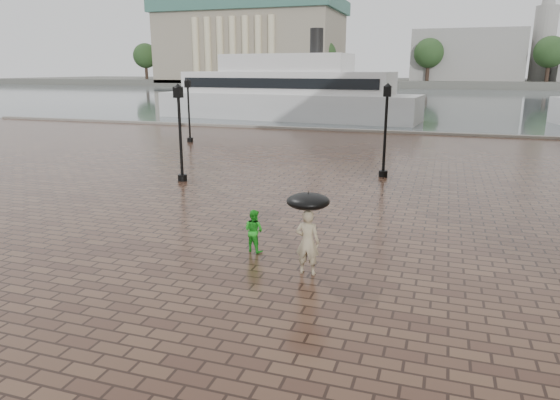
# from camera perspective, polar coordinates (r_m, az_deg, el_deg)

# --- Properties ---
(ground) EXTENTS (300.00, 300.00, 0.00)m
(ground) POSITION_cam_1_polar(r_m,az_deg,el_deg) (13.18, -9.25, -8.57)
(ground) COLOR #362118
(ground) RESTS_ON ground
(harbour_water) EXTENTS (240.00, 240.00, 0.00)m
(harbour_water) POSITION_cam_1_polar(r_m,az_deg,el_deg) (102.98, 15.31, 11.33)
(harbour_water) COLOR #414B4F
(harbour_water) RESTS_ON ground
(quay_edge) EXTENTS (80.00, 0.60, 0.30)m
(quay_edge) POSITION_cam_1_polar(r_m,az_deg,el_deg) (43.38, 10.59, 7.63)
(quay_edge) COLOR slate
(quay_edge) RESTS_ON ground
(far_shore) EXTENTS (300.00, 60.00, 2.00)m
(far_shore) POSITION_cam_1_polar(r_m,az_deg,el_deg) (170.84, 16.71, 12.72)
(far_shore) COLOR #4C4C47
(far_shore) RESTS_ON ground
(museum) EXTENTS (57.00, 32.50, 26.00)m
(museum) POSITION_cam_1_polar(r_m,az_deg,el_deg) (166.98, -3.30, 17.69)
(museum) COLOR gray
(museum) RESTS_ON ground
(far_trees) EXTENTS (188.00, 8.00, 13.50)m
(far_trees) POSITION_cam_1_polar(r_m,az_deg,el_deg) (148.86, 16.64, 15.76)
(far_trees) COLOR #2D2119
(far_trees) RESTS_ON ground
(street_lamps) EXTENTS (15.44, 12.44, 4.40)m
(street_lamps) POSITION_cam_1_polar(r_m,az_deg,el_deg) (28.29, -4.21, 8.91)
(street_lamps) COLOR black
(street_lamps) RESTS_ON ground
(adult_pedestrian) EXTENTS (0.63, 0.42, 1.73)m
(adult_pedestrian) POSITION_cam_1_polar(r_m,az_deg,el_deg) (12.88, 3.17, -4.83)
(adult_pedestrian) COLOR tan
(adult_pedestrian) RESTS_ON ground
(child_pedestrian) EXTENTS (0.72, 0.64, 1.26)m
(child_pedestrian) POSITION_cam_1_polar(r_m,az_deg,el_deg) (14.53, -3.01, -3.51)
(child_pedestrian) COLOR #1D9E1E
(child_pedestrian) RESTS_ON ground
(ferry_near) EXTENTS (28.44, 9.18, 9.17)m
(ferry_near) POSITION_cam_1_polar(r_m,az_deg,el_deg) (54.16, 0.69, 12.16)
(ferry_near) COLOR silver
(ferry_near) RESTS_ON ground
(umbrella) EXTENTS (1.10, 1.10, 1.15)m
(umbrella) POSITION_cam_1_polar(r_m,az_deg,el_deg) (12.56, 3.24, -0.15)
(umbrella) COLOR black
(umbrella) RESTS_ON ground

